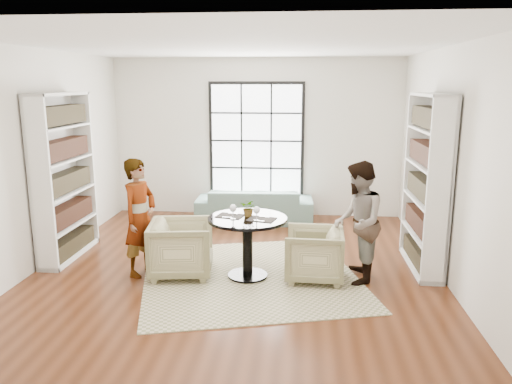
# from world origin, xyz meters

# --- Properties ---
(ground) EXTENTS (6.00, 6.00, 0.00)m
(ground) POSITION_xyz_m (0.00, 0.00, 0.00)
(ground) COLOR #572A14
(room_shell) EXTENTS (6.00, 6.01, 6.00)m
(room_shell) POSITION_xyz_m (0.00, 0.54, 1.26)
(room_shell) COLOR silver
(room_shell) RESTS_ON ground
(rug) EXTENTS (3.39, 3.39, 0.01)m
(rug) POSITION_xyz_m (0.21, -0.29, 0.01)
(rug) COLOR #C0AF90
(rug) RESTS_ON ground
(pedestal_table) EXTENTS (1.03, 1.03, 0.82)m
(pedestal_table) POSITION_xyz_m (0.18, -0.30, 0.59)
(pedestal_table) COLOR black
(pedestal_table) RESTS_ON ground
(sofa) EXTENTS (2.17, 0.93, 0.62)m
(sofa) POSITION_xyz_m (0.01, 2.45, 0.31)
(sofa) COLOR slate
(sofa) RESTS_ON ground
(armchair_left) EXTENTS (0.93, 0.91, 0.75)m
(armchair_left) POSITION_xyz_m (-0.71, -0.31, 0.38)
(armchair_left) COLOR #B8B684
(armchair_left) RESTS_ON ground
(armchair_right) EXTENTS (0.78, 0.76, 0.68)m
(armchair_right) POSITION_xyz_m (1.05, -0.29, 0.34)
(armchair_right) COLOR #BDBA87
(armchair_right) RESTS_ON ground
(person_left) EXTENTS (0.55, 0.67, 1.58)m
(person_left) POSITION_xyz_m (-1.26, -0.31, 0.79)
(person_left) COLOR gray
(person_left) RESTS_ON ground
(person_right) EXTENTS (0.66, 0.81, 1.57)m
(person_right) POSITION_xyz_m (1.60, -0.29, 0.79)
(person_right) COLOR gray
(person_right) RESTS_ON ground
(placemat_left) EXTENTS (0.39, 0.34, 0.01)m
(placemat_left) POSITION_xyz_m (-0.05, -0.26, 0.83)
(placemat_left) COLOR #272522
(placemat_left) RESTS_ON pedestal_table
(placemat_right) EXTENTS (0.39, 0.34, 0.01)m
(placemat_right) POSITION_xyz_m (0.37, -0.38, 0.83)
(placemat_right) COLOR #272522
(placemat_right) RESTS_ON pedestal_table
(cutlery_left) EXTENTS (0.19, 0.25, 0.01)m
(cutlery_left) POSITION_xyz_m (-0.05, -0.26, 0.83)
(cutlery_left) COLOR silver
(cutlery_left) RESTS_ON placemat_left
(cutlery_right) EXTENTS (0.19, 0.25, 0.01)m
(cutlery_right) POSITION_xyz_m (0.37, -0.38, 0.83)
(cutlery_right) COLOR silver
(cutlery_right) RESTS_ON placemat_right
(wine_glass_left) EXTENTS (0.09, 0.09, 0.19)m
(wine_glass_left) POSITION_xyz_m (0.00, -0.41, 0.96)
(wine_glass_left) COLOR silver
(wine_glass_left) RESTS_ON pedestal_table
(wine_glass_right) EXTENTS (0.09, 0.09, 0.19)m
(wine_glass_right) POSITION_xyz_m (0.31, -0.46, 0.96)
(wine_glass_right) COLOR silver
(wine_glass_right) RESTS_ON pedestal_table
(flower_centerpiece) EXTENTS (0.25, 0.23, 0.23)m
(flower_centerpiece) POSITION_xyz_m (0.19, -0.25, 0.94)
(flower_centerpiece) COLOR gray
(flower_centerpiece) RESTS_ON pedestal_table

